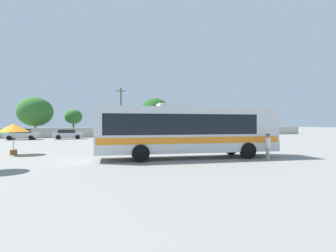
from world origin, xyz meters
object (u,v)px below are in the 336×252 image
(roadside_tree_left, at_px, (35,112))
(roadside_tree_right, at_px, (155,111))
(attendant_by_bus_door, at_px, (268,145))
(parked_car_leftmost_silver, at_px, (22,134))
(vendor_umbrella_secondary_orange, at_px, (14,129))
(coach_bus_silver_orange, at_px, (186,129))
(parked_car_second_silver, at_px, (68,134))
(utility_pole_far, at_px, (121,111))
(utility_pole_near, at_px, (157,116))
(roadside_tree_midleft, at_px, (73,117))
(roadside_tree_midright, at_px, (159,112))

(roadside_tree_left, height_order, roadside_tree_right, roadside_tree_right)
(attendant_by_bus_door, relative_size, parked_car_leftmost_silver, 0.36)
(vendor_umbrella_secondary_orange, relative_size, parked_car_leftmost_silver, 0.50)
(coach_bus_silver_orange, bearing_deg, parked_car_second_silver, 107.70)
(parked_car_second_silver, height_order, utility_pole_far, utility_pole_far)
(parked_car_second_silver, bearing_deg, coach_bus_silver_orange, -72.30)
(utility_pole_near, distance_m, roadside_tree_right, 1.03)
(vendor_umbrella_secondary_orange, height_order, parked_car_leftmost_silver, vendor_umbrella_secondary_orange)
(utility_pole_near, xyz_separation_m, roadside_tree_left, (-21.74, 1.21, 0.50))
(vendor_umbrella_secondary_orange, height_order, roadside_tree_right, roadside_tree_right)
(parked_car_leftmost_silver, relative_size, parked_car_second_silver, 1.06)
(attendant_by_bus_door, distance_m, parked_car_second_silver, 30.84)
(utility_pole_near, bearing_deg, parked_car_second_silver, -153.50)
(roadside_tree_midleft, bearing_deg, coach_bus_silver_orange, -78.34)
(parked_car_leftmost_silver, xyz_separation_m, roadside_tree_midright, (23.14, 10.02, 3.83))
(vendor_umbrella_secondary_orange, distance_m, roadside_tree_right, 33.98)
(utility_pole_near, bearing_deg, roadside_tree_right, 138.81)
(vendor_umbrella_secondary_orange, height_order, parked_car_second_silver, vendor_umbrella_secondary_orange)
(utility_pole_far, xyz_separation_m, roadside_tree_midright, (8.19, 3.29, 0.00))
(parked_car_leftmost_silver, height_order, utility_pole_far, utility_pole_far)
(vendor_umbrella_secondary_orange, xyz_separation_m, utility_pole_near, (19.02, 27.95, 1.96))
(utility_pole_far, bearing_deg, roadside_tree_right, 12.62)
(parked_car_second_silver, relative_size, roadside_tree_left, 0.62)
(utility_pole_far, bearing_deg, utility_pole_near, 10.07)
(coach_bus_silver_orange, relative_size, attendant_by_bus_door, 7.46)
(parked_car_second_silver, height_order, roadside_tree_midleft, roadside_tree_midleft)
(roadside_tree_midleft, distance_m, roadside_tree_right, 15.53)
(vendor_umbrella_secondary_orange, xyz_separation_m, roadside_tree_midright, (19.99, 29.95, 2.72))
(coach_bus_silver_orange, relative_size, utility_pole_far, 1.36)
(roadside_tree_left, xyz_separation_m, roadside_tree_midright, (22.71, 0.79, 0.27))
(attendant_by_bus_door, xyz_separation_m, vendor_umbrella_secondary_orange, (-15.72, 8.14, 0.99))
(parked_car_second_silver, bearing_deg, roadside_tree_midleft, 87.08)
(parked_car_leftmost_silver, bearing_deg, roadside_tree_right, 20.74)
(vendor_umbrella_secondary_orange, bearing_deg, roadside_tree_midleft, 83.55)
(coach_bus_silver_orange, relative_size, utility_pole_near, 1.64)
(parked_car_leftmost_silver, height_order, parked_car_second_silver, parked_car_leftmost_silver)
(coach_bus_silver_orange, distance_m, roadside_tree_midleft, 37.78)
(coach_bus_silver_orange, height_order, roadside_tree_midright, roadside_tree_midright)
(attendant_by_bus_door, relative_size, parked_car_second_silver, 0.38)
(roadside_tree_left, bearing_deg, roadside_tree_midright, 2.00)
(parked_car_leftmost_silver, distance_m, roadside_tree_left, 9.90)
(coach_bus_silver_orange, distance_m, utility_pole_near, 34.67)
(attendant_by_bus_door, xyz_separation_m, parked_car_second_silver, (-12.77, 28.07, -0.17))
(parked_car_leftmost_silver, xyz_separation_m, roadside_tree_right, (21.87, 8.28, 4.01))
(coach_bus_silver_orange, xyz_separation_m, parked_car_second_silver, (-8.20, 25.70, -1.14))
(attendant_by_bus_door, distance_m, vendor_umbrella_secondary_orange, 17.73)
(utility_pole_near, height_order, roadside_tree_left, utility_pole_near)
(coach_bus_silver_orange, height_order, utility_pole_far, utility_pole_far)
(attendant_by_bus_door, bearing_deg, utility_pole_far, 96.43)
(utility_pole_near, bearing_deg, utility_pole_far, -169.93)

